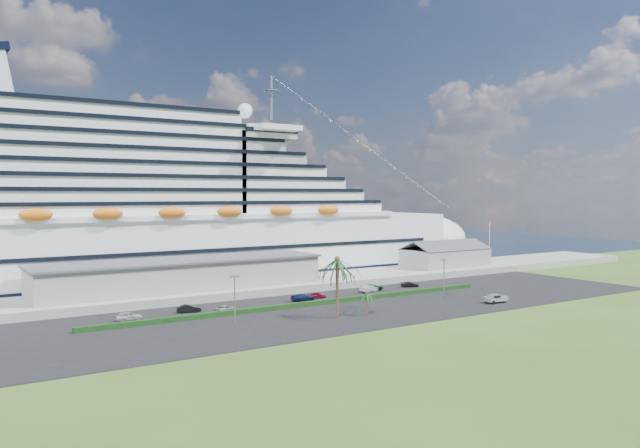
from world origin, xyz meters
TOP-DOWN VIEW (x-y plane):
  - ground at (0.00, 0.00)m, footprint 420.00×420.00m
  - asphalt_lot at (0.00, 11.00)m, footprint 140.00×38.00m
  - wharf at (0.00, 40.00)m, footprint 240.00×20.00m
  - water at (0.00, 130.00)m, footprint 420.00×160.00m
  - cruise_ship at (-21.53, 64.00)m, footprint 191.00×38.00m
  - terminal_building at (-25.00, 40.00)m, footprint 61.00×15.00m
  - port_shed at (52.00, 40.00)m, footprint 24.00×12.31m
  - flagpole at (70.04, 40.00)m, footprint 1.08×0.16m
  - hedge at (-8.00, 16.00)m, footprint 88.00×1.10m
  - lamp_post_left at (-28.00, 8.00)m, footprint 1.60×0.35m
  - lamp_post_right at (20.00, 8.00)m, footprint 1.60×0.35m
  - palm_tall at (-10.00, 4.00)m, footprint 8.82×8.82m
  - palm_short at (-4.50, 2.50)m, footprint 3.53×3.53m
  - parked_car_0 at (-41.85, 21.22)m, footprint 4.55×1.92m
  - parked_car_1 at (-30.37, 22.66)m, footprint 4.67×2.63m
  - parked_car_2 at (-24.42, 19.27)m, footprint 4.87×3.05m
  - parked_car_3 at (-6.22, 21.75)m, footprint 5.24×2.73m
  - parked_car_4 at (-2.18, 22.69)m, footprint 4.15×2.45m
  - parked_car_5 at (12.14, 23.43)m, footprint 5.09×2.87m
  - parked_car_6 at (14.17, 24.77)m, footprint 5.52×2.80m
  - parked_car_7 at (24.82, 24.09)m, footprint 4.66×3.39m
  - pickup_truck at (24.81, -1.69)m, footprint 5.05×2.10m
  - boat_trailer at (25.33, -1.05)m, footprint 5.75×3.98m

SIDE VIEW (x-z plane):
  - ground at x=0.00m, z-range 0.00..0.00m
  - water at x=0.00m, z-range 0.00..0.02m
  - asphalt_lot at x=0.00m, z-range 0.00..0.12m
  - hedge at x=-8.00m, z-range 0.12..1.02m
  - parked_car_7 at x=24.82m, z-range 0.12..1.37m
  - parked_car_2 at x=-24.42m, z-range 0.12..1.37m
  - parked_car_4 at x=-2.18m, z-range 0.12..1.45m
  - parked_car_3 at x=-6.22m, z-range 0.12..1.57m
  - parked_car_1 at x=-30.37m, z-range 0.12..1.58m
  - parked_car_6 at x=14.17m, z-range 0.12..1.61m
  - parked_car_0 at x=-41.85m, z-range 0.12..1.66m
  - wharf at x=0.00m, z-range 0.00..1.80m
  - parked_car_5 at x=12.14m, z-range 0.12..1.71m
  - pickup_truck at x=24.81m, z-range 0.21..1.96m
  - boat_trailer at x=25.33m, z-range 0.38..2.00m
  - palm_short at x=-4.50m, z-range 1.38..5.95m
  - port_shed at x=52.00m, z-range 0.71..8.08m
  - terminal_building at x=-25.00m, z-range 1.86..8.16m
  - lamp_post_left at x=-28.00m, z-range 1.21..9.48m
  - lamp_post_right at x=20.00m, z-range 1.21..9.48m
  - flagpole at x=70.04m, z-range 2.27..14.27m
  - palm_tall at x=-10.00m, z-range 3.64..14.77m
  - cruise_ship at x=-21.53m, z-range -10.31..43.69m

